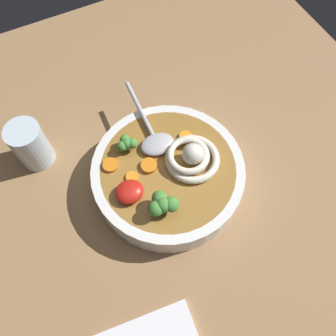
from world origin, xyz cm
name	(u,v)px	position (x,y,z in cm)	size (l,w,h in cm)	color
table_slab	(169,172)	(0.00, 0.00, 1.47)	(100.44, 100.44, 2.94)	#936D47
soup_bowl	(168,175)	(1.33, 2.39, 5.98)	(26.71, 26.71, 5.89)	white
noodle_pile	(191,157)	(-2.89, 2.85, 10.14)	(10.48, 10.27, 4.21)	silver
soup_spoon	(154,138)	(1.03, -3.67, 9.63)	(6.21, 17.35, 1.60)	#B7B7BC
chili_sauce_dollop	(129,192)	(9.15, 3.92, 9.89)	(4.74, 4.27, 2.13)	red
broccoli_floret_left	(127,143)	(5.97, -4.26, 10.62)	(3.61, 3.11, 2.85)	#7A9E60
broccoli_floret_beside_chili	(162,204)	(5.48, 8.72, 11.28)	(4.95, 4.26, 3.91)	#7A9E60
carrot_slice_right	(110,165)	(9.99, -2.43, 9.13)	(2.72, 2.72, 0.61)	orange
carrot_slice_front	(132,177)	(7.59, 1.33, 9.10)	(2.08, 2.08, 0.55)	orange
carrot_slice_rear	(186,137)	(-4.21, -1.61, 9.21)	(2.26, 2.26, 0.77)	orange
carrot_slice_extra_b	(149,166)	(4.14, 0.69, 9.22)	(2.81, 2.81, 0.79)	orange
drinking_glass	(31,145)	(21.34, -13.51, 7.70)	(6.33, 6.33, 9.53)	silver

